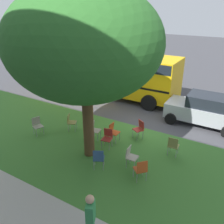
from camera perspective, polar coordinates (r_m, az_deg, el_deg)
name	(u,v)px	position (r m, az deg, el deg)	size (l,w,h in m)	color
ground	(146,126)	(12.75, 7.97, -3.41)	(80.00, 80.00, 0.00)	#424247
grass_verge	(115,157)	(10.27, 0.76, -10.63)	(48.00, 6.00, 0.01)	#3D752D
street_tree	(85,44)	(8.81, -6.50, 15.75)	(5.59, 5.59, 6.68)	brown
chair_0	(141,169)	(8.87, 6.86, -13.19)	(0.59, 0.59, 0.88)	#C64C1E
chair_1	(94,129)	(11.34, -4.20, -3.99)	(0.49, 0.48, 0.88)	#ADA393
chair_2	(113,131)	(11.14, 0.30, -4.47)	(0.43, 0.43, 0.88)	#C64C1E
chair_3	(139,128)	(11.47, 6.49, -3.74)	(0.57, 0.57, 0.88)	#B7332D
chair_4	(107,137)	(10.67, -1.11, -5.88)	(0.48, 0.48, 0.88)	#B7332D
chair_5	(37,124)	(12.25, -17.29, -2.83)	(0.54, 0.53, 0.88)	#ADA393
chair_6	(71,121)	(12.22, -9.77, -2.10)	(0.56, 0.55, 0.88)	olive
chair_7	(131,155)	(9.50, 4.45, -10.18)	(0.44, 0.44, 0.88)	#ADA393
chair_8	(173,145)	(10.41, 14.28, -7.57)	(0.44, 0.44, 0.88)	olive
chair_9	(99,158)	(9.36, -3.20, -10.73)	(0.56, 0.57, 0.88)	#335184
parked_car	(204,110)	(13.41, 20.88, 0.55)	(3.70, 1.92, 1.65)	#ADB2B7
school_bus	(103,69)	(16.91, -2.06, 10.25)	(10.40, 2.80, 2.88)	yellow
pedestrian_0	(91,219)	(6.68, -5.02, -23.91)	(0.33, 0.41, 1.69)	#3F3851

